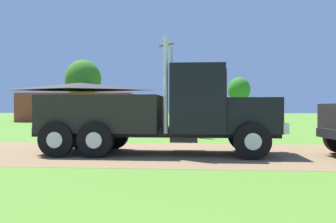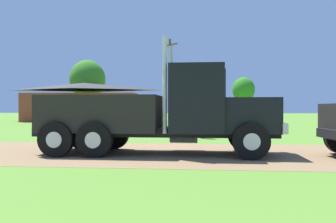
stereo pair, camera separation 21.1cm
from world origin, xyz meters
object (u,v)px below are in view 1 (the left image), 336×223
visitor_far_side (200,121)px  utility_pole_near (166,79)px  shed_building (80,103)px  truck_foreground_white (160,114)px

visitor_far_side → utility_pole_near: utility_pole_near is taller
visitor_far_side → shed_building: 27.13m
utility_pole_near → visitor_far_side: bearing=-79.3°
truck_foreground_white → visitor_far_side: 6.62m
shed_building → utility_pole_near: 11.82m
truck_foreground_white → shed_building: 32.24m
visitor_far_side → utility_pole_near: bearing=100.7°
shed_building → utility_pole_near: size_ratio=1.60×
shed_building → utility_pole_near: utility_pole_near is taller
visitor_far_side → utility_pole_near: 19.25m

